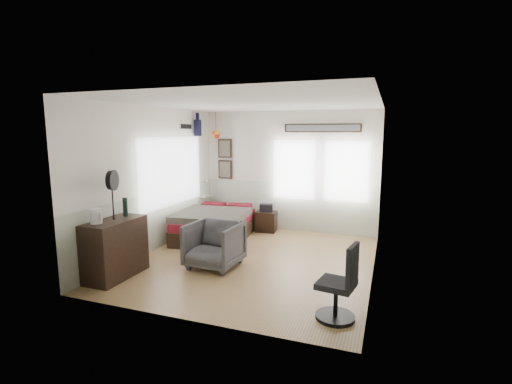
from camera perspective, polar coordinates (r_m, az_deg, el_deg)
ground_plane at (r=6.62m, az=-0.38°, el=-10.49°), size 4.00×4.50×0.01m
room_shell at (r=6.47m, az=-0.46°, el=3.75°), size 4.02×4.52×2.71m
wall_decor at (r=8.47m, az=-2.80°, el=8.29°), size 3.55×1.32×1.44m
bed at (r=7.94m, az=-6.29°, el=-4.97°), size 1.52×2.02×0.60m
dresser at (r=6.16m, az=-20.82°, el=-8.14°), size 0.48×1.00×0.90m
armchair at (r=6.24m, az=-6.44°, el=-8.06°), size 0.85×0.88×0.76m
nightstand at (r=8.43m, az=1.56°, el=-4.55°), size 0.49×0.41×0.46m
task_chair at (r=4.63m, az=12.87°, el=-14.38°), size 0.48×0.48×0.94m
kettle at (r=5.90m, az=-23.40°, el=-3.42°), size 0.19×0.16×0.22m
bottle at (r=6.24m, az=-19.47°, el=-2.17°), size 0.08×0.08×0.30m
stand_fan at (r=5.98m, az=-21.26°, el=1.56°), size 0.16×0.31×0.76m
black_bag at (r=8.36m, az=1.57°, el=-2.46°), size 0.33×0.26×0.17m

